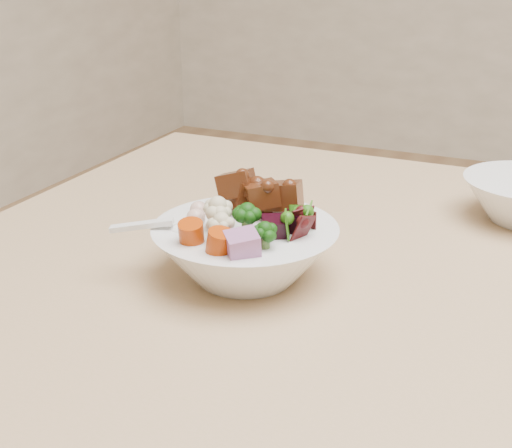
{
  "coord_description": "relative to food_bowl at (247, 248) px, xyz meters",
  "views": [
    {
      "loc": [
        -0.34,
        -0.67,
        1.07
      ],
      "look_at": [
        -0.61,
        -0.08,
        0.81
      ],
      "focal_mm": 50.0,
      "sensor_mm": 36.0,
      "label": 1
    }
  ],
  "objects": [
    {
      "name": "soup_spoon",
      "position": [
        -0.06,
        -0.04,
        0.02
      ],
      "size": [
        0.09,
        0.05,
        0.02
      ],
      "rotation": [
        0.0,
        0.0,
        0.37
      ],
      "color": "white",
      "rests_on": "food_bowl"
    },
    {
      "name": "food_bowl",
      "position": [
        0.0,
        0.0,
        0.0
      ],
      "size": [
        0.19,
        0.19,
        0.1
      ],
      "color": "white",
      "rests_on": "dining_table"
    }
  ]
}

